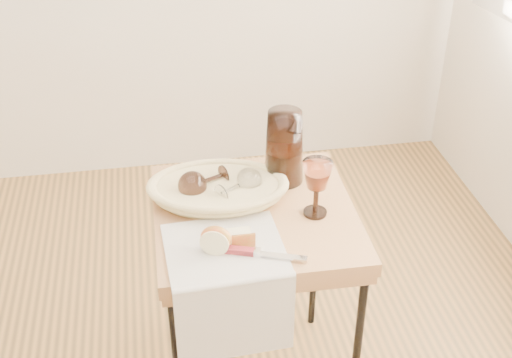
{
  "coord_description": "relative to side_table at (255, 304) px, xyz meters",
  "views": [
    {
      "loc": [
        0.3,
        -1.24,
        1.86
      ],
      "look_at": [
        0.56,
        0.29,
        0.85
      ],
      "focal_mm": 47.46,
      "sensor_mm": 36.0,
      "label": 1
    }
  ],
  "objects": [
    {
      "name": "bread_basket",
      "position": [
        -0.1,
        0.08,
        0.39
      ],
      "size": [
        0.39,
        0.29,
        0.05
      ],
      "primitive_type": null,
      "rotation": [
        0.0,
        0.0,
        -0.11
      ],
      "color": "tan",
      "rests_on": "side_table"
    },
    {
      "name": "goblet_lying_a",
      "position": [
        -0.13,
        0.1,
        0.42
      ],
      "size": [
        0.16,
        0.13,
        0.08
      ],
      "primitive_type": null,
      "rotation": [
        0.0,
        0.0,
        3.57
      ],
      "color": "#442A20",
      "rests_on": "bread_basket"
    },
    {
      "name": "apple_half",
      "position": [
        -0.13,
        -0.17,
        0.41
      ],
      "size": [
        0.09,
        0.07,
        0.08
      ],
      "primitive_type": "ellipsoid",
      "rotation": [
        0.0,
        0.0,
        -0.32
      ],
      "color": "red",
      "rests_on": "tea_towel"
    },
    {
      "name": "goblet_lying_b",
      "position": [
        -0.04,
        0.06,
        0.41
      ],
      "size": [
        0.15,
        0.13,
        0.08
      ],
      "primitive_type": null,
      "rotation": [
        0.0,
        0.0,
        0.56
      ],
      "color": "white",
      "rests_on": "bread_basket"
    },
    {
      "name": "pitcher",
      "position": [
        0.11,
        0.15,
        0.48
      ],
      "size": [
        0.25,
        0.29,
        0.27
      ],
      "primitive_type": null,
      "rotation": [
        0.0,
        0.0,
        -0.43
      ],
      "color": "black",
      "rests_on": "side_table"
    },
    {
      "name": "table_knife",
      "position": [
        -0.02,
        -0.21,
        0.38
      ],
      "size": [
        0.21,
        0.09,
        0.02
      ],
      "primitive_type": null,
      "rotation": [
        0.0,
        0.0,
        -0.34
      ],
      "color": "silver",
      "rests_on": "tea_towel"
    },
    {
      "name": "apple_wedge",
      "position": [
        -0.07,
        -0.15,
        0.39
      ],
      "size": [
        0.06,
        0.03,
        0.04
      ],
      "primitive_type": "cube",
      "rotation": [
        0.0,
        0.0,
        0.0
      ],
      "color": "#FFF3B7",
      "rests_on": "tea_towel"
    },
    {
      "name": "tea_towel",
      "position": [
        -0.11,
        -0.16,
        0.37
      ],
      "size": [
        0.32,
        0.3,
        0.01
      ],
      "primitive_type": "cube",
      "rotation": [
        0.0,
        0.0,
        0.05
      ],
      "color": "white",
      "rests_on": "side_table"
    },
    {
      "name": "wine_goblet",
      "position": [
        0.17,
        -0.04,
        0.45
      ],
      "size": [
        0.09,
        0.09,
        0.17
      ],
      "primitive_type": null,
      "rotation": [
        0.0,
        0.0,
        0.06
      ],
      "color": "white",
      "rests_on": "side_table"
    },
    {
      "name": "side_table",
      "position": [
        0.0,
        0.0,
        0.0
      ],
      "size": [
        0.58,
        0.58,
        0.73
      ],
      "primitive_type": null,
      "rotation": [
        0.0,
        0.0,
        -0.01
      ],
      "color": "brown",
      "rests_on": "floor"
    }
  ]
}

